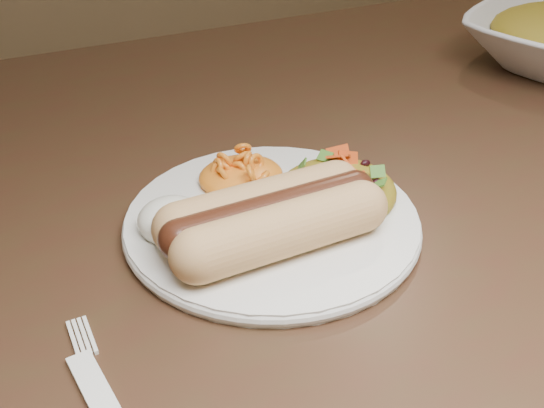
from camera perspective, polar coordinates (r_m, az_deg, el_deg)
name	(u,v)px	position (r m, az deg, el deg)	size (l,w,h in m)	color
table	(295,268)	(0.61, 2.08, -5.76)	(1.60, 0.90, 0.75)	#3A1E15
plate	(272,221)	(0.50, 0.00, -1.53)	(0.23, 0.23, 0.01)	white
hotdog	(273,216)	(0.46, 0.05, -1.11)	(0.14, 0.07, 0.04)	tan
mac_and_cheese	(241,166)	(0.54, -2.82, 3.44)	(0.07, 0.07, 0.03)	orange
sour_cream	(171,211)	(0.48, -9.04, -0.65)	(0.05, 0.05, 0.03)	white
taco_salad	(337,181)	(0.51, 5.87, 2.07)	(0.10, 0.09, 0.04)	#C4641E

